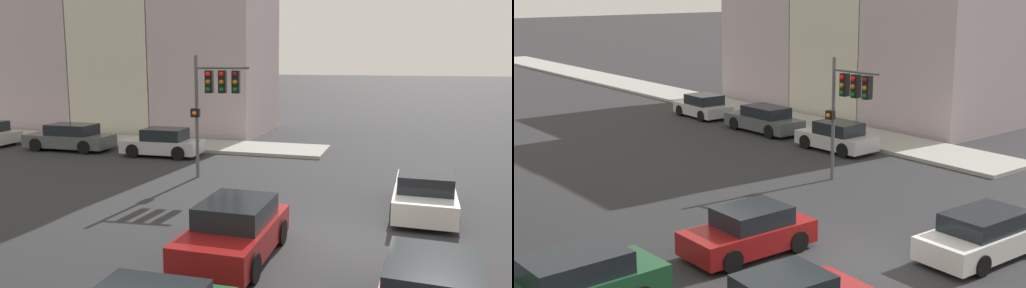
# 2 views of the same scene
# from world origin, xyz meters

# --- Properties ---
(ground_plane) EXTENTS (300.00, 300.00, 0.00)m
(ground_plane) POSITION_xyz_m (0.00, 0.00, 0.00)
(ground_plane) COLOR #28282B
(rowhouse_backdrop) EXTENTS (8.02, 19.45, 12.92)m
(rowhouse_backdrop) POSITION_xyz_m (18.14, 16.38, 6.11)
(rowhouse_backdrop) COLOR #B29EA8
(rowhouse_backdrop) RESTS_ON ground_plane
(traffic_signal) EXTENTS (0.75, 2.35, 5.00)m
(traffic_signal) POSITION_xyz_m (5.66, 6.01, 3.58)
(traffic_signal) COLOR #515456
(traffic_signal) RESTS_ON ground_plane
(crossing_car_0) EXTENTS (3.94, 1.94, 1.41)m
(crossing_car_0) POSITION_xyz_m (-2.01, 2.50, 0.67)
(crossing_car_0) COLOR maroon
(crossing_car_0) RESTS_ON ground_plane
(crossing_car_3) EXTENTS (4.69, 2.01, 1.37)m
(crossing_car_3) POSITION_xyz_m (3.26, -2.06, 0.65)
(crossing_car_3) COLOR silver
(crossing_car_3) RESTS_ON ground_plane
(parked_car_0) EXTENTS (1.97, 4.02, 1.41)m
(parked_car_0) POSITION_xyz_m (9.35, 10.32, 0.67)
(parked_car_0) COLOR #B7B7BC
(parked_car_0) RESTS_ON ground_plane
(parked_car_1) EXTENTS (1.97, 4.76, 1.42)m
(parked_car_1) POSITION_xyz_m (9.41, 15.89, 0.68)
(parked_car_1) COLOR #4C5156
(parked_car_1) RESTS_ON ground_plane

